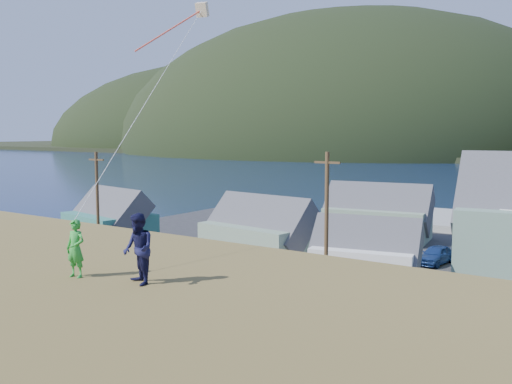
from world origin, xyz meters
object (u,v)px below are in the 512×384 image
(shed_teal, at_px, (110,219))
(kite_flyer_green, at_px, (76,249))
(shed_white, at_px, (366,255))
(kite_flyer_navy, at_px, (138,249))
(shed_palegreen_far, at_px, (378,214))
(wharf, at_px, (439,220))
(shed_palegreen_near, at_px, (260,232))

(shed_teal, bearing_deg, kite_flyer_green, -31.34)
(shed_white, relative_size, kite_flyer_navy, 4.81)
(shed_teal, height_order, shed_palegreen_far, shed_palegreen_far)
(shed_teal, distance_m, kite_flyer_navy, 42.30)
(wharf, height_order, kite_flyer_navy, kite_flyer_navy)
(kite_flyer_navy, bearing_deg, wharf, 125.15)
(kite_flyer_green, distance_m, kite_flyer_navy, 1.85)
(wharf, xyz_separation_m, kite_flyer_green, (7.99, -58.33, 7.48))
(shed_palegreen_near, bearing_deg, shed_teal, -165.54)
(kite_flyer_navy, bearing_deg, kite_flyer_green, -141.92)
(kite_flyer_navy, bearing_deg, shed_white, 127.63)
(shed_palegreen_far, bearing_deg, wharf, 73.75)
(kite_flyer_navy, bearing_deg, shed_palegreen_near, 144.45)
(shed_teal, relative_size, shed_palegreen_far, 0.85)
(shed_palegreen_near, bearing_deg, kite_flyer_green, -57.48)
(shed_teal, distance_m, kite_flyer_green, 41.21)
(kite_flyer_green, height_order, kite_flyer_navy, kite_flyer_navy)
(wharf, xyz_separation_m, shed_white, (3.98, -30.77, 1.84))
(wharf, distance_m, shed_teal, 38.03)
(shed_palegreen_far, height_order, kite_flyer_green, kite_flyer_green)
(shed_palegreen_near, distance_m, kite_flyer_green, 33.40)
(wharf, relative_size, shed_palegreen_near, 2.64)
(shed_palegreen_near, xyz_separation_m, kite_flyer_green, (14.36, -29.67, 5.40))
(wharf, xyz_separation_m, shed_palegreen_far, (-1.99, -14.04, 2.21))
(wharf, relative_size, shed_teal, 2.77)
(shed_palegreen_far, bearing_deg, kite_flyer_green, -85.49)
(shed_palegreen_near, distance_m, kite_flyer_navy, 33.89)
(shed_teal, height_order, kite_flyer_navy, kite_flyer_navy)
(shed_white, bearing_deg, kite_flyer_navy, -89.38)
(shed_teal, bearing_deg, kite_flyer_navy, -29.28)
(shed_palegreen_near, bearing_deg, shed_white, -4.84)
(shed_palegreen_far, relative_size, kite_flyer_green, 7.56)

